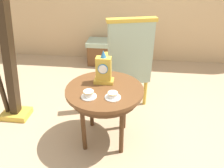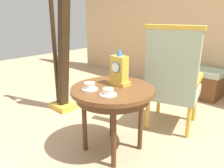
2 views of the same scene
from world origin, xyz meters
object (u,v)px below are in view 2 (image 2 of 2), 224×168
Objects in this scene: teacup_right at (108,92)px; window_bench at (191,80)px; side_table at (113,96)px; mantel_clock at (119,70)px; teacup_left at (90,86)px; armchair at (173,78)px; harp at (61,55)px.

window_bench is at bearing 96.45° from teacup_right.
mantel_clock reaches higher than side_table.
teacup_right is (0.21, 0.01, -0.00)m from teacup_left.
teacup_left reaches higher than window_bench.
teacup_right is 0.90m from armchair.
mantel_clock is at bearing -107.93° from armchair.
window_bench is (-0.32, 1.22, -0.37)m from armchair.
teacup_right is 0.42× the size of mantel_clock.
armchair reaches higher than window_bench.
armchair is 0.63× the size of harp.
teacup_left is 2.17m from window_bench.
teacup_right is 0.15× the size of window_bench.
teacup_right reaches higher than side_table.
teacup_right is 2.17m from window_bench.
teacup_right is at bearing -95.47° from armchair.
side_table is 1.15m from harp.
teacup_right is at bearing 3.35° from teacup_left.
harp is (-0.99, 0.40, 0.09)m from teacup_left.
teacup_left is 0.08× the size of harp.
teacup_right is 0.31m from mantel_clock.
armchair reaches higher than teacup_right.
teacup_left is at bearing -176.65° from teacup_right.
armchair is (0.20, 0.63, -0.16)m from mantel_clock.
mantel_clock reaches higher than teacup_left.
mantel_clock is at bearing 101.30° from side_table.
harp reaches higher than window_bench.
armchair reaches higher than teacup_left.
armchair is at bearing 21.25° from harp.
side_table is at bearing 121.69° from teacup_right.
side_table is 0.80× the size of window_bench.
mantel_clock is 1.93m from window_bench.
armchair is at bearing 76.16° from side_table.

